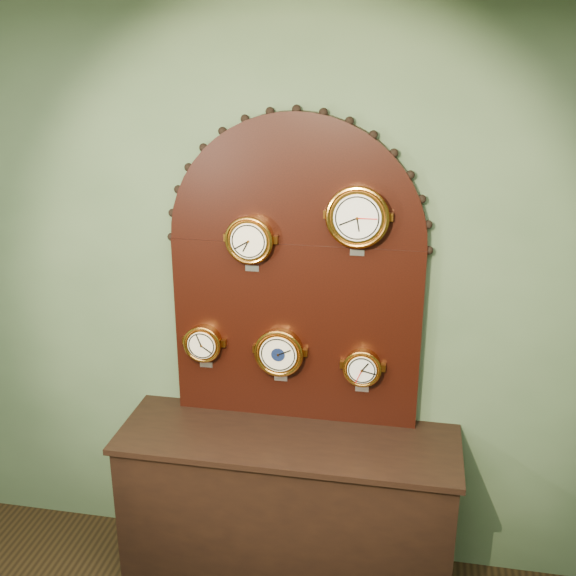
% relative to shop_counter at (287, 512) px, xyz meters
% --- Properties ---
extents(wall_back, '(4.00, 0.00, 4.00)m').
position_rel_shop_counter_xyz_m(wall_back, '(0.00, 0.27, 1.00)').
color(wall_back, '#485E40').
rests_on(wall_back, ground).
extents(shop_counter, '(1.60, 0.50, 0.80)m').
position_rel_shop_counter_xyz_m(shop_counter, '(0.00, 0.00, 0.00)').
color(shop_counter, black).
rests_on(shop_counter, ground_plane).
extents(display_board, '(1.26, 0.06, 1.53)m').
position_rel_shop_counter_xyz_m(display_board, '(0.00, 0.22, 1.23)').
color(display_board, black).
rests_on(display_board, shop_counter).
extents(roman_clock, '(0.23, 0.08, 0.28)m').
position_rel_shop_counter_xyz_m(roman_clock, '(-0.20, 0.15, 1.36)').
color(roman_clock, '#C57B29').
rests_on(roman_clock, display_board).
extents(arabic_clock, '(0.28, 0.08, 0.33)m').
position_rel_shop_counter_xyz_m(arabic_clock, '(0.29, 0.15, 1.49)').
color(arabic_clock, '#C57B29').
rests_on(arabic_clock, display_board).
extents(hygrometer, '(0.19, 0.08, 0.24)m').
position_rel_shop_counter_xyz_m(hygrometer, '(-0.45, 0.15, 0.82)').
color(hygrometer, '#C57B29').
rests_on(hygrometer, display_board).
extents(barometer, '(0.24, 0.08, 0.29)m').
position_rel_shop_counter_xyz_m(barometer, '(-0.07, 0.15, 0.80)').
color(barometer, '#C57B29').
rests_on(barometer, display_board).
extents(tide_clock, '(0.19, 0.08, 0.24)m').
position_rel_shop_counter_xyz_m(tide_clock, '(0.33, 0.15, 0.75)').
color(tide_clock, '#C57B29').
rests_on(tide_clock, display_board).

